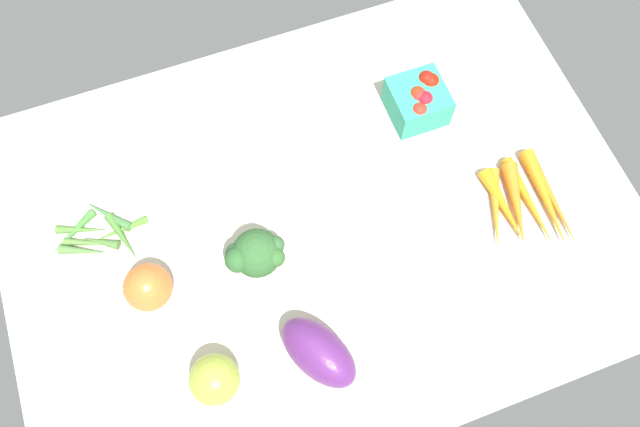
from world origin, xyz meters
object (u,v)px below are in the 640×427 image
at_px(broccoli_head, 255,254).
at_px(heirloom_tomato_orange, 148,287).
at_px(heirloom_tomato_green, 215,379).
at_px(carrot_bunch, 526,202).
at_px(berry_basket, 419,100).
at_px(eggplant, 319,352).
at_px(okra_pile, 98,235).

xyz_separation_m(broccoli_head, heirloom_tomato_orange, (0.17, -0.02, -0.03)).
bearing_deg(heirloom_tomato_green, carrot_bunch, -169.70).
xyz_separation_m(carrot_bunch, berry_basket, (0.10, -0.23, 0.03)).
bearing_deg(broccoli_head, carrot_bunch, 173.69).
bearing_deg(eggplant, carrot_bunch, -101.83).
relative_size(heirloom_tomato_orange, carrot_bunch, 0.41).
distance_m(heirloom_tomato_orange, eggplant, 0.28).
xyz_separation_m(carrot_bunch, okra_pile, (0.68, -0.19, -0.00)).
xyz_separation_m(berry_basket, eggplant, (0.31, 0.35, -0.00)).
distance_m(broccoli_head, berry_basket, 0.40).
bearing_deg(carrot_bunch, eggplant, 16.03).
distance_m(heirloom_tomato_orange, carrot_bunch, 0.63).
relative_size(heirloom_tomato_orange, okra_pile, 0.46).
bearing_deg(eggplant, broccoli_head, -14.11).
relative_size(carrot_bunch, okra_pile, 1.10).
bearing_deg(heirloom_tomato_orange, eggplant, 138.94).
xyz_separation_m(broccoli_head, carrot_bunch, (-0.45, 0.05, -0.05)).
distance_m(heirloom_tomato_green, okra_pile, 0.32).
bearing_deg(okra_pile, carrot_bunch, 164.28).
bearing_deg(eggplant, heirloom_tomato_orange, 21.08).
bearing_deg(broccoli_head, okra_pile, -31.78).
bearing_deg(broccoli_head, berry_basket, -152.96).
xyz_separation_m(broccoli_head, berry_basket, (-0.36, -0.18, -0.03)).
relative_size(heirloom_tomato_orange, eggplant, 0.57).
height_order(carrot_bunch, heirloom_tomato_green, heirloom_tomato_green).
height_order(broccoli_head, heirloom_tomato_orange, broccoli_head).
relative_size(broccoli_head, eggplant, 0.78).
bearing_deg(heirloom_tomato_green, broccoli_head, -126.70).
xyz_separation_m(heirloom_tomato_green, eggplant, (-0.16, 0.02, -0.00)).
distance_m(broccoli_head, okra_pile, 0.27).
xyz_separation_m(broccoli_head, eggplant, (-0.04, 0.17, -0.03)).
bearing_deg(carrot_bunch, okra_pile, -15.72).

